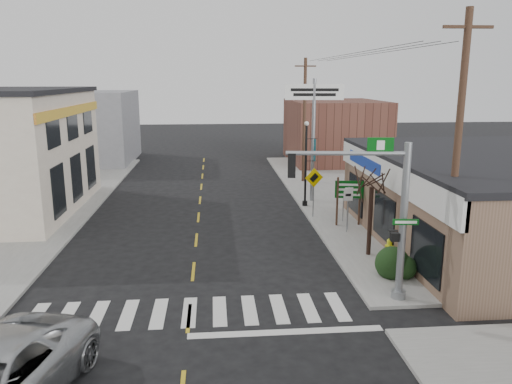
{
  "coord_description": "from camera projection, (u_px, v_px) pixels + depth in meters",
  "views": [
    {
      "loc": [
        0.88,
        -14.96,
        7.58
      ],
      "look_at": [
        2.69,
        5.83,
        2.8
      ],
      "focal_mm": 35.0,
      "sensor_mm": 36.0,
      "label": 1
    }
  ],
  "objects": [
    {
      "name": "fire_hydrant",
      "position": [
        389.0,
        246.0,
        21.36
      ],
      "size": [
        0.24,
        0.24,
        0.75
      ],
      "rotation": [
        0.0,
        0.0,
        -0.33
      ],
      "color": "yellow",
      "rests_on": "sidewalk_right"
    },
    {
      "name": "ground",
      "position": [
        189.0,
        318.0,
        16.14
      ],
      "size": [
        140.0,
        140.0,
        0.0
      ],
      "primitive_type": "plane",
      "color": "black",
      "rests_on": "ground"
    },
    {
      "name": "traffic_signal_pole",
      "position": [
        385.0,
        205.0,
        16.53
      ],
      "size": [
        4.4,
        0.37,
        5.57
      ],
      "rotation": [
        0.0,
        0.0,
        -0.11
      ],
      "color": "gray",
      "rests_on": "sidewalk_right"
    },
    {
      "name": "utility_pole_far",
      "position": [
        304.0,
        119.0,
        35.97
      ],
      "size": [
        1.54,
        0.23,
        8.85
      ],
      "rotation": [
        0.0,
        0.0,
        0.09
      ],
      "color": "#3F3121",
      "rests_on": "sidewalk_right"
    },
    {
      "name": "guide_sign",
      "position": [
        349.0,
        194.0,
        25.5
      ],
      "size": [
        1.45,
        0.13,
        2.53
      ],
      "rotation": [
        0.0,
        0.0,
        -0.17
      ],
      "color": "#4B3223",
      "rests_on": "sidewalk_right"
    },
    {
      "name": "dance_center_sign",
      "position": [
        314.0,
        111.0,
        29.86
      ],
      "size": [
        3.5,
        0.22,
        7.43
      ],
      "rotation": [
        0.0,
        0.0,
        -0.13
      ],
      "color": "gray",
      "rests_on": "sidewalk_right"
    },
    {
      "name": "sidewalk_left",
      "position": [
        38.0,
        215.0,
        27.99
      ],
      "size": [
        6.0,
        38.0,
        0.13
      ],
      "primitive_type": "cube",
      "color": "gray",
      "rests_on": "ground"
    },
    {
      "name": "utility_pole_near",
      "position": [
        457.0,
        151.0,
        17.25
      ],
      "size": [
        1.69,
        0.25,
        9.72
      ],
      "rotation": [
        0.0,
        0.0,
        -0.02
      ],
      "color": "#423221",
      "rests_on": "sidewalk_right"
    },
    {
      "name": "center_line",
      "position": [
        196.0,
        240.0,
        23.91
      ],
      "size": [
        0.12,
        56.0,
        0.01
      ],
      "primitive_type": "cube",
      "color": "gold",
      "rests_on": "ground"
    },
    {
      "name": "bare_tree",
      "position": [
        372.0,
        174.0,
        20.8
      ],
      "size": [
        2.24,
        2.24,
        4.48
      ],
      "rotation": [
        0.0,
        0.0,
        -0.16
      ],
      "color": "black",
      "rests_on": "sidewalk_right"
    },
    {
      "name": "ped_crossing_sign",
      "position": [
        314.0,
        184.0,
        27.02
      ],
      "size": [
        1.06,
        0.07,
        2.72
      ],
      "rotation": [
        0.0,
        0.0,
        0.22
      ],
      "color": "gray",
      "rests_on": "sidewalk_right"
    },
    {
      "name": "lamp_post",
      "position": [
        307.0,
        157.0,
        29.19
      ],
      "size": [
        0.65,
        0.51,
        5.01
      ],
      "rotation": [
        0.0,
        0.0,
        -0.09
      ],
      "color": "black",
      "rests_on": "sidewalk_right"
    },
    {
      "name": "shrub_front",
      "position": [
        392.0,
        263.0,
        19.14
      ],
      "size": [
        1.33,
        1.33,
        1.0
      ],
      "primitive_type": "ellipsoid",
      "color": "#163216",
      "rests_on": "sidewalk_right"
    },
    {
      "name": "bldg_distant_left",
      "position": [
        82.0,
        127.0,
        45.57
      ],
      "size": [
        9.0,
        10.0,
        6.4
      ],
      "primitive_type": "cube",
      "color": "gray",
      "rests_on": "ground"
    },
    {
      "name": "sidewalk_right",
      "position": [
        352.0,
        208.0,
        29.51
      ],
      "size": [
        6.0,
        38.0,
        0.13
      ],
      "primitive_type": "cube",
      "color": "gray",
      "rests_on": "ground"
    },
    {
      "name": "crosswalk",
      "position": [
        189.0,
        312.0,
        16.53
      ],
      "size": [
        11.0,
        2.2,
        0.01
      ],
      "primitive_type": "cube",
      "color": "silver",
      "rests_on": "ground"
    },
    {
      "name": "bldg_distant_right",
      "position": [
        334.0,
        131.0,
        45.66
      ],
      "size": [
        8.0,
        10.0,
        5.6
      ],
      "primitive_type": "cube",
      "color": "brown",
      "rests_on": "ground"
    },
    {
      "name": "shrub_back",
      "position": [
        416.0,
        220.0,
        25.1
      ],
      "size": [
        1.2,
        1.2,
        0.9
      ],
      "primitive_type": "ellipsoid",
      "color": "black",
      "rests_on": "sidewalk_right"
    }
  ]
}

